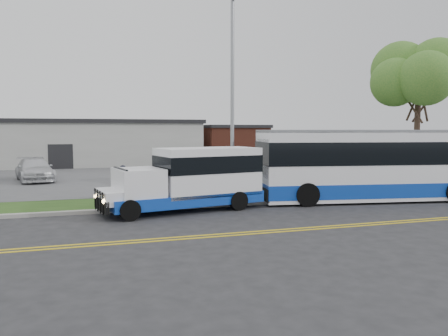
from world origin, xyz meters
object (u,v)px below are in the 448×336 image
object	(u,v)px
tree_east	(419,79)
pedestrian	(123,182)
transit_bus	(384,165)
parked_car_b	(35,170)
shuttle_bus	(193,177)
streetlight_near	(233,92)

from	to	relation	value
tree_east	pedestrian	distance (m)	17.03
transit_bus	parked_car_b	distance (m)	21.42
shuttle_bus	parked_car_b	world-z (taller)	shuttle_bus
streetlight_near	pedestrian	bearing A→B (deg)	166.13
transit_bus	pedestrian	size ratio (longest dim) A/B	7.75
shuttle_bus	pedestrian	xyz separation A→B (m)	(-2.72, 3.27, -0.50)
tree_east	parked_car_b	bearing A→B (deg)	153.78
tree_east	shuttle_bus	xyz separation A→B (m)	(-13.43, -2.27, -4.80)
shuttle_bus	transit_bus	bearing A→B (deg)	-11.77
streetlight_near	parked_car_b	xyz separation A→B (m)	(-10.10, 10.66, -4.40)
shuttle_bus	pedestrian	bearing A→B (deg)	118.72
streetlight_near	parked_car_b	distance (m)	15.33
tree_east	pedestrian	xyz separation A→B (m)	(-16.15, 1.00, -5.29)
tree_east	pedestrian	size ratio (longest dim) A/B	5.13
transit_bus	parked_car_b	size ratio (longest dim) A/B	2.51
streetlight_near	transit_bus	xyz separation A→B (m)	(7.06, -2.13, -3.51)
shuttle_bus	streetlight_near	bearing A→B (deg)	28.42
tree_east	shuttle_bus	size ratio (longest dim) A/B	1.17
shuttle_bus	transit_bus	xyz separation A→B (m)	(9.50, -0.13, 0.32)
parked_car_b	transit_bus	bearing A→B (deg)	-49.91
transit_bus	parked_car_b	world-z (taller)	transit_bus
transit_bus	pedestrian	bearing A→B (deg)	173.42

